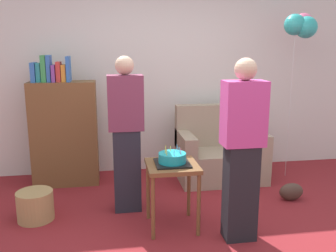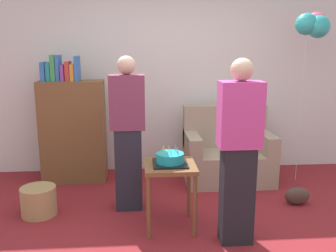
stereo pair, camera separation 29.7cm
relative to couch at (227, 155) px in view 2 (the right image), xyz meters
name	(u,v)px [view 2 (the right image)]	position (x,y,z in m)	size (l,w,h in m)	color
ground_plane	(194,239)	(-0.65, -1.48, -0.34)	(8.00, 8.00, 0.00)	maroon
wall_back	(174,74)	(-0.65, 0.57, 1.01)	(6.00, 0.10, 2.70)	silver
couch	(227,155)	(0.00, 0.00, 0.00)	(1.10, 0.70, 0.96)	gray
bookshelf	(73,128)	(-1.98, 0.14, 0.35)	(0.80, 0.36, 1.62)	brown
side_table	(170,174)	(-0.85, -1.23, 0.20)	(0.48, 0.48, 0.64)	brown
birthday_cake	(170,159)	(-0.85, -1.23, 0.35)	(0.32, 0.32, 0.17)	black
person_blowing_candles	(128,133)	(-1.25, -0.76, 0.49)	(0.36, 0.22, 1.63)	#23232D
person_holding_cake	(239,152)	(-0.28, -1.53, 0.49)	(0.36, 0.22, 1.63)	black
wicker_basket	(39,201)	(-2.18, -0.86, -0.19)	(0.36, 0.36, 0.30)	#A88451
handbag	(297,196)	(0.60, -0.82, -0.24)	(0.28, 0.14, 0.20)	#473328
balloon_bunch	(314,25)	(1.00, -0.05, 1.63)	(0.41, 0.36, 2.13)	silver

